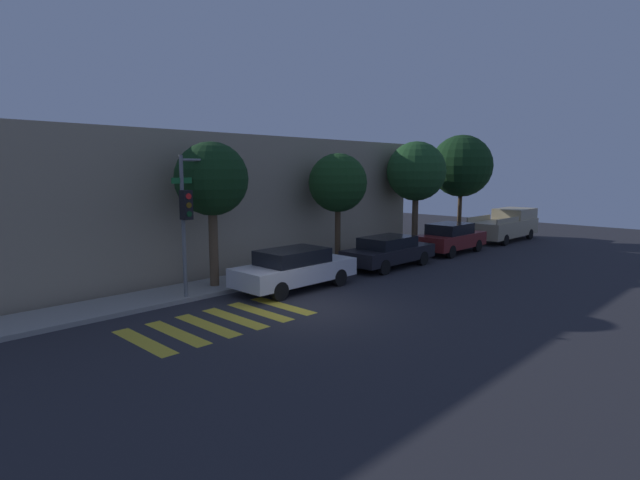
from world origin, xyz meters
TOP-DOWN VIEW (x-y plane):
  - ground_plane at (0.00, 0.00)m, footprint 60.00×60.00m
  - sidewalk at (0.00, 4.21)m, footprint 26.00×2.01m
  - building_row at (0.00, 8.61)m, footprint 26.00×6.00m
  - crosswalk at (-2.52, 0.80)m, footprint 4.93×2.60m
  - traffic_light_pole at (-1.55, 3.37)m, footprint 2.33×0.56m
  - sedan_near_corner at (1.45, 2.10)m, footprint 4.56×1.78m
  - sedan_middle at (6.90, 2.10)m, footprint 4.50×1.77m
  - sedan_far_end at (12.04, 2.10)m, footprint 4.23×1.78m
  - pickup_truck at (18.40, 2.10)m, footprint 5.51×1.98m
  - tree_near_corner at (-0.49, 4.09)m, footprint 2.49×2.49m
  - tree_midblock at (5.87, 4.09)m, footprint 2.52×2.52m
  - tree_far_end at (11.87, 4.09)m, footprint 3.03×3.03m
  - tree_behind_truck at (16.54, 4.09)m, footprint 3.56×3.56m

SIDE VIEW (x-z plane):
  - ground_plane at x=0.00m, z-range 0.00..0.00m
  - crosswalk at x=-2.52m, z-range 0.00..0.00m
  - sidewalk at x=0.00m, z-range 0.00..0.14m
  - sedan_middle at x=6.90m, z-range 0.04..1.37m
  - sedan_near_corner at x=1.45m, z-range 0.03..1.45m
  - sedan_far_end at x=12.04m, z-range 0.03..1.52m
  - pickup_truck at x=18.40m, z-range 0.00..1.81m
  - building_row at x=0.00m, z-range 0.00..5.51m
  - traffic_light_pole at x=-1.55m, z-range 0.90..5.47m
  - tree_midblock at x=5.87m, z-range 1.13..5.96m
  - tree_near_corner at x=-0.49m, z-range 1.24..6.30m
  - tree_far_end at x=11.87m, z-range 1.24..6.80m
  - tree_behind_truck at x=16.54m, z-range 1.27..7.38m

